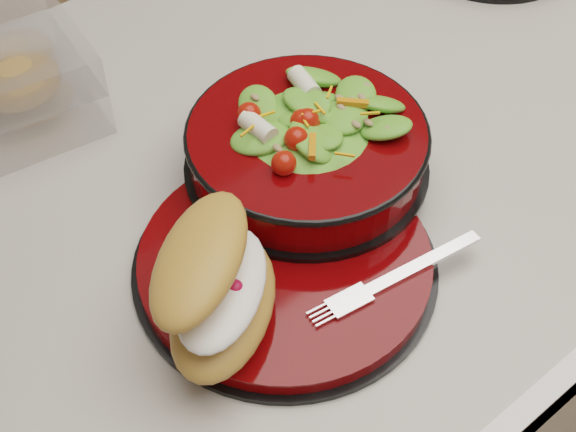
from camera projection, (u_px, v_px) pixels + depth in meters
island_counter at (394, 286)px, 1.26m from camera, size 1.24×0.74×0.90m
dinner_plate at (286, 261)px, 0.72m from camera, size 0.28×0.28×0.02m
salad_bowl at (307, 140)px, 0.75m from camera, size 0.24×0.24×0.10m
croissant at (217, 285)px, 0.64m from camera, size 0.16×0.17×0.09m
fork at (401, 274)px, 0.69m from camera, size 0.16×0.04×0.00m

